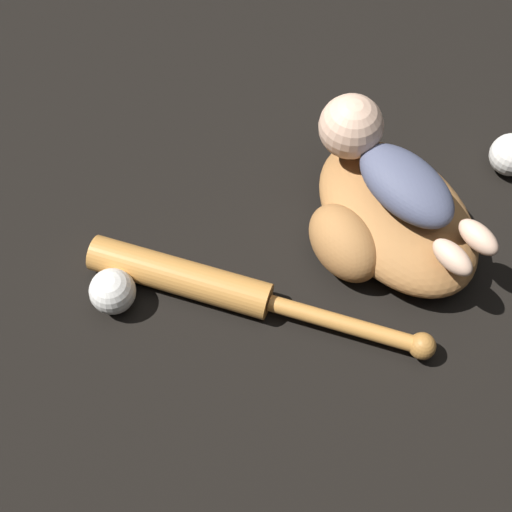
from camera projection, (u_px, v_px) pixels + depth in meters
The scene contains 6 objects.
ground_plane at pixel (397, 264), 1.23m from camera, with size 6.00×6.00×0.00m, color black.
baseball_glove at pixel (388, 220), 1.21m from camera, with size 0.40×0.34×0.11m.
baby_figure at pixel (386, 164), 1.15m from camera, with size 0.36×0.17×0.11m.
baseball_bat at pixel (215, 287), 1.18m from camera, with size 0.56×0.25×0.06m.
baseball at pixel (113, 291), 1.16m from camera, with size 0.08×0.08×0.08m.
baseball_spare at pixel (511, 155), 1.30m from camera, with size 0.08×0.08×0.08m.
Camera 1 is at (-0.18, 0.62, 1.08)m, focal length 50.00 mm.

